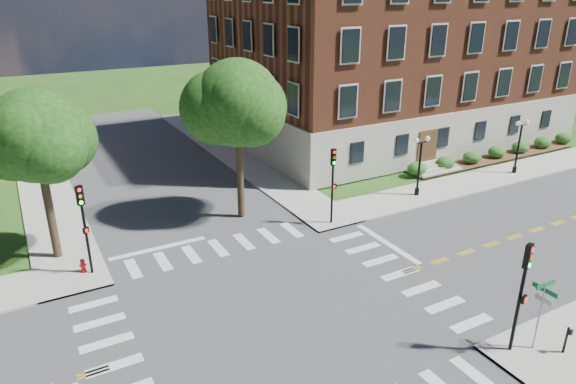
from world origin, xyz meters
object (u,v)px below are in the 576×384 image
traffic_signal_se (523,285)px  twin_lamp_east (519,143)px  street_sign_pole (542,302)px  push_button_post (567,339)px  traffic_signal_ne (333,177)px  twin_lamp_west (420,163)px  traffic_signal_nw (84,219)px  fire_hydrant (83,266)px

traffic_signal_se → twin_lamp_east: size_ratio=1.13×
street_sign_pole → push_button_post: street_sign_pole is taller
traffic_signal_se → traffic_signal_ne: (0.28, 13.65, 0.00)m
twin_lamp_west → street_sign_pole: size_ratio=1.36×
traffic_signal_se → push_button_post: size_ratio=4.00×
traffic_signal_se → traffic_signal_nw: (-13.87, 14.54, 0.00)m
traffic_signal_nw → twin_lamp_west: size_ratio=1.13×
twin_lamp_east → push_button_post: twin_lamp_east is taller
traffic_signal_se → traffic_signal_ne: same height
traffic_signal_nw → fire_hydrant: bearing=140.0°
fire_hydrant → traffic_signal_se: bearing=-46.2°
twin_lamp_east → push_button_post: 22.72m
fire_hydrant → twin_lamp_east: bearing=-0.7°
traffic_signal_se → twin_lamp_east: 23.20m
traffic_signal_nw → street_sign_pole: (14.78, -14.90, -0.88)m
twin_lamp_west → traffic_signal_ne: bearing=-173.0°
twin_lamp_east → traffic_signal_se: bearing=-141.5°
traffic_signal_nw → fire_hydrant: (-0.37, 0.31, -2.72)m
push_button_post → traffic_signal_se: bearing=145.9°
street_sign_pole → traffic_signal_nw: bearing=134.8°
traffic_signal_ne → traffic_signal_nw: (-14.15, 0.88, 0.00)m
twin_lamp_west → push_button_post: twin_lamp_west is taller
traffic_signal_se → push_button_post: (1.73, -1.17, -2.39)m
twin_lamp_east → traffic_signal_nw: bearing=179.8°
street_sign_pole → traffic_signal_ne: bearing=92.6°
push_button_post → fire_hydrant: (-15.96, 16.01, -0.33)m
twin_lamp_west → street_sign_pole: 16.63m
traffic_signal_ne → traffic_signal_se: bearing=-91.2°
street_sign_pole → fire_hydrant: street_sign_pole is taller
twin_lamp_west → fire_hydrant: (-22.37, 0.23, -2.06)m
traffic_signal_se → street_sign_pole: size_ratio=1.55×
traffic_signal_nw → twin_lamp_east: size_ratio=1.13×
traffic_signal_se → twin_lamp_east: bearing=38.5°
traffic_signal_nw → push_button_post: 22.26m
traffic_signal_nw → street_sign_pole: bearing=-45.2°
twin_lamp_west → twin_lamp_east: 10.00m
traffic_signal_ne → twin_lamp_west: size_ratio=1.13×
traffic_signal_nw → fire_hydrant: traffic_signal_nw is taller
traffic_signal_se → fire_hydrant: traffic_signal_se is taller
twin_lamp_east → fire_hydrant: bearing=179.3°
twin_lamp_east → push_button_post: (-16.41, -15.62, -1.73)m
street_sign_pole → fire_hydrant: 21.54m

